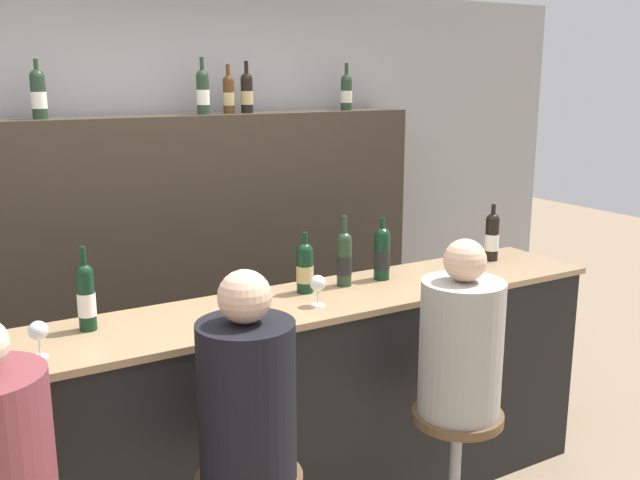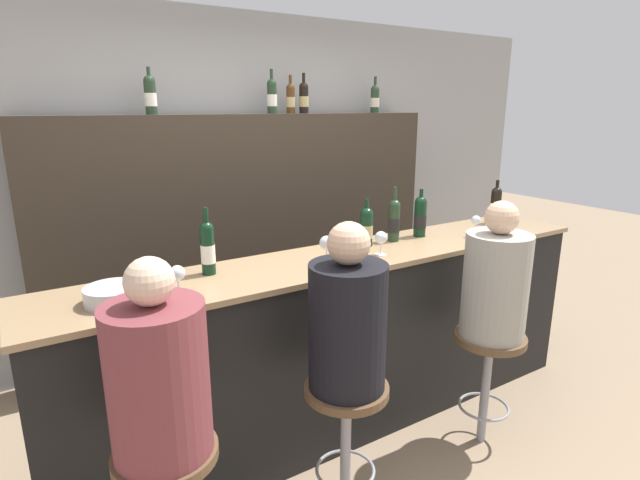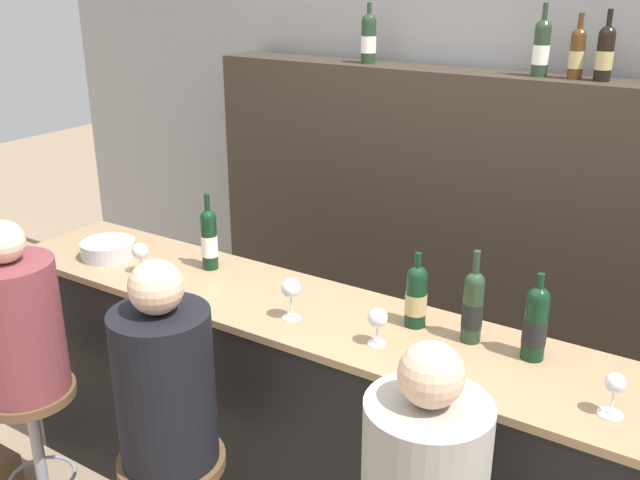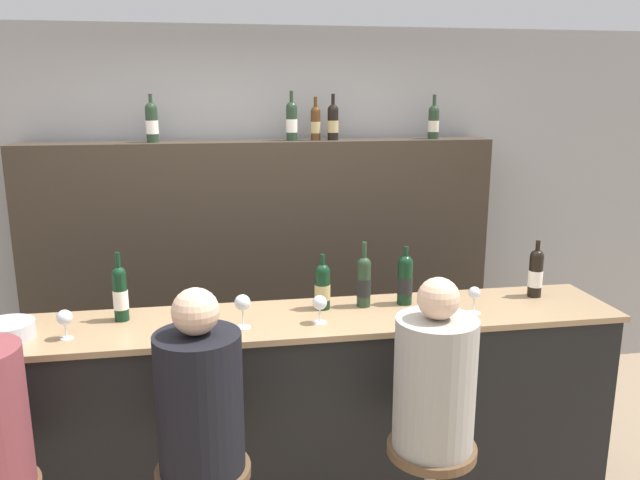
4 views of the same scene
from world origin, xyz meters
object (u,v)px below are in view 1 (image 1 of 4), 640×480
object	(u,v)px
wine_bottle_backbar_0	(38,94)
guest_seated_middle	(247,392)
wine_glass_1	(241,292)
wine_glass_2	(318,284)
wine_bottle_counter_2	(344,258)
wine_glass_3	(455,261)
wine_bottle_backbar_1	(203,92)
wine_bottle_counter_4	(492,236)
wine_bottle_backbar_3	(247,92)
wine_bottle_counter_1	(305,267)
bar_stool_right	(456,442)
wine_bottle_backbar_2	(229,94)
wine_glass_0	(38,332)
wine_bottle_counter_3	(382,253)
wine_bottle_counter_0	(86,296)
wine_bottle_backbar_4	(346,92)
guest_seated_right	(461,342)

from	to	relation	value
wine_bottle_backbar_0	guest_seated_middle	bearing A→B (deg)	-81.39
wine_glass_1	wine_glass_2	bearing A→B (deg)	0.00
wine_bottle_counter_2	wine_glass_3	xyz separation A→B (m)	(0.52, -0.20, -0.04)
wine_bottle_backbar_1	wine_glass_2	distance (m)	1.63
guest_seated_middle	wine_bottle_backbar_1	bearing A→B (deg)	71.92
wine_bottle_counter_4	wine_bottle_backbar_3	xyz separation A→B (m)	(-0.88, 1.22, 0.75)
wine_bottle_counter_1	bar_stool_right	size ratio (longest dim) A/B	0.43
wine_bottle_backbar_0	wine_bottle_backbar_2	world-z (taller)	wine_bottle_backbar_0
guest_seated_middle	wine_bottle_counter_4	bearing A→B (deg)	20.86
wine_bottle_counter_4	wine_glass_0	xyz separation A→B (m)	(-2.37, -0.20, -0.04)
wine_bottle_counter_3	guest_seated_middle	world-z (taller)	guest_seated_middle
wine_bottle_counter_0	wine_bottle_backbar_2	xyz separation A→B (m)	(1.16, 1.22, 0.74)
wine_bottle_counter_2	wine_bottle_backbar_3	xyz separation A→B (m)	(0.07, 1.22, 0.75)
wine_bottle_counter_4	wine_bottle_backbar_0	bearing A→B (deg)	149.49
wine_bottle_counter_4	wine_bottle_backbar_2	bearing A→B (deg)	129.37
wine_glass_3	bar_stool_right	bearing A→B (deg)	-127.88
wine_glass_1	bar_stool_right	size ratio (longest dim) A/B	0.24
wine_bottle_backbar_2	wine_glass_2	distance (m)	1.63
wine_bottle_backbar_0	wine_bottle_backbar_3	size ratio (longest dim) A/B	1.00
wine_bottle_backbar_1	wine_bottle_backbar_4	world-z (taller)	wine_bottle_backbar_1
wine_bottle_backbar_1	guest_seated_middle	world-z (taller)	wine_bottle_backbar_1
wine_bottle_backbar_1	bar_stool_right	world-z (taller)	wine_bottle_backbar_1
wine_bottle_backbar_3	bar_stool_right	xyz separation A→B (m)	(0.07, -1.90, -1.43)
wine_bottle_counter_2	wine_bottle_backbar_4	distance (m)	1.63
wine_bottle_backbar_0	wine_bottle_counter_4	bearing A→B (deg)	-30.51
wine_bottle_backbar_3	wine_glass_2	world-z (taller)	wine_bottle_backbar_3
wine_bottle_counter_2	wine_glass_3	bearing A→B (deg)	-21.30
wine_bottle_counter_4	guest_seated_right	world-z (taller)	guest_seated_right
wine_bottle_counter_2	guest_seated_middle	distance (m)	1.09
wine_glass_3	guest_seated_middle	size ratio (longest dim) A/B	0.18
wine_bottle_counter_2	wine_bottle_backbar_0	size ratio (longest dim) A/B	1.11
wine_bottle_backbar_0	wine_bottle_backbar_2	size ratio (longest dim) A/B	1.07
wine_bottle_counter_0	wine_glass_2	size ratio (longest dim) A/B	2.45
wine_glass_0	wine_glass_1	world-z (taller)	wine_glass_1
wine_bottle_counter_3	wine_bottle_backbar_2	world-z (taller)	wine_bottle_backbar_2
wine_bottle_backbar_4	wine_glass_0	bearing A→B (deg)	-147.19
wine_bottle_backbar_2	wine_glass_1	xyz separation A→B (m)	(-0.58, -1.42, -0.76)
wine_glass_0	wine_glass_1	bearing A→B (deg)	0.00
wine_bottle_backbar_0	wine_glass_0	size ratio (longest dim) A/B	2.25
wine_bottle_backbar_0	wine_glass_0	xyz separation A→B (m)	(-0.30, -1.42, -0.80)
wine_bottle_backbar_3	wine_glass_1	size ratio (longest dim) A/B	1.88
wine_bottle_counter_1	wine_bottle_counter_4	world-z (taller)	wine_bottle_counter_4
wine_bottle_counter_1	wine_bottle_counter_0	bearing A→B (deg)	180.00
wine_bottle_counter_2	bar_stool_right	distance (m)	0.97
wine_bottle_counter_3	guest_seated_middle	size ratio (longest dim) A/B	0.41
wine_glass_1	wine_bottle_counter_3	bearing A→B (deg)	13.32
guest_seated_middle	wine_bottle_backbar_4	bearing A→B (deg)	49.65
wine_bottle_backbar_4	wine_glass_3	xyz separation A→B (m)	(-0.27, -1.42, -0.78)
wine_bottle_counter_2	wine_bottle_backbar_3	size ratio (longest dim) A/B	1.11
wine_bottle_counter_3	wine_bottle_backbar_0	size ratio (longest dim) A/B	1.01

